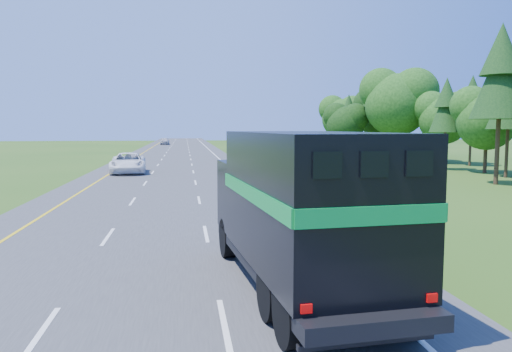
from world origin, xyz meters
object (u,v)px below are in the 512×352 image
object	(u,v)px
far_car	(165,141)
exit_sign	(396,178)
horse_truck	(300,207)
white_suv	(128,163)

from	to	relation	value
far_car	exit_sign	xyz separation A→B (m)	(13.18, -99.50, 1.16)
horse_truck	white_suv	world-z (taller)	horse_truck
white_suv	exit_sign	distance (m)	29.56
horse_truck	white_suv	xyz separation A→B (m)	(-7.82, 33.70, -1.22)
exit_sign	white_suv	bearing A→B (deg)	123.76
exit_sign	far_car	bearing A→B (deg)	103.82
horse_truck	white_suv	size ratio (longest dim) A/B	1.41
horse_truck	far_car	bearing A→B (deg)	89.01
horse_truck	exit_sign	xyz separation A→B (m)	(5.82, 7.49, -0.12)
horse_truck	far_car	distance (m)	107.25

